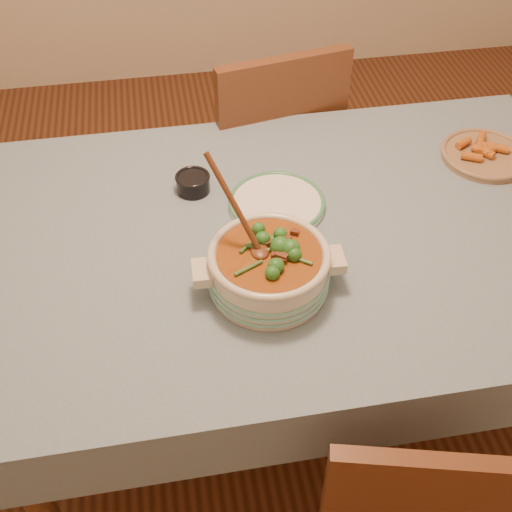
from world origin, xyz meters
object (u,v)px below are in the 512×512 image
at_px(dining_table, 299,255).
at_px(white_plate, 277,203).
at_px(stew_casserole, 269,266).
at_px(fried_plate, 485,154).
at_px(chair_far, 269,150).
at_px(condiment_bowl, 193,182).

xyz_separation_m(dining_table, white_plate, (-0.04, 0.10, 0.10)).
bearing_deg(dining_table, stew_casserole, -123.11).
height_order(stew_casserole, fried_plate, stew_casserole).
xyz_separation_m(dining_table, chair_far, (0.05, 0.67, -0.13)).
relative_size(stew_casserole, chair_far, 0.37).
height_order(white_plate, fried_plate, fried_plate).
bearing_deg(white_plate, dining_table, -67.67).
bearing_deg(fried_plate, condiment_bowl, -179.86).
bearing_deg(white_plate, stew_casserole, -105.08).
relative_size(stew_casserole, condiment_bowl, 3.11).
xyz_separation_m(dining_table, condiment_bowl, (-0.26, 0.21, 0.12)).
xyz_separation_m(stew_casserole, chair_far, (0.17, 0.85, -0.29)).
height_order(stew_casserole, chair_far, stew_casserole).
bearing_deg(dining_table, chair_far, 86.01).
height_order(stew_casserole, condiment_bowl, stew_casserole).
bearing_deg(stew_casserole, dining_table, 56.89).
xyz_separation_m(white_plate, condiment_bowl, (-0.22, 0.11, 0.02)).
xyz_separation_m(dining_table, stew_casserole, (-0.12, -0.18, 0.16)).
relative_size(condiment_bowl, fried_plate, 0.39).
bearing_deg(dining_table, fried_plate, 19.49).
height_order(white_plate, chair_far, chair_far).
distance_m(white_plate, chair_far, 0.61).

